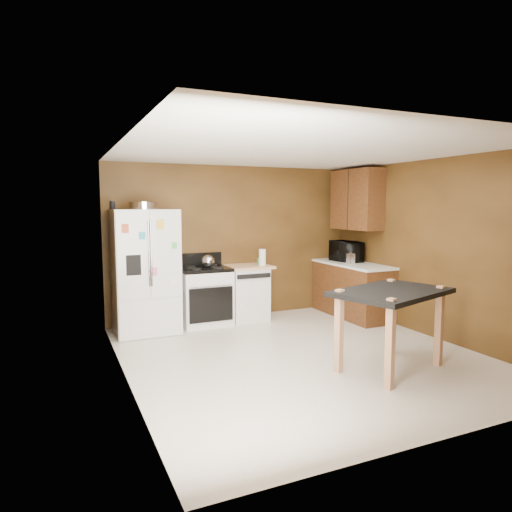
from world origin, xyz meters
TOP-DOWN VIEW (x-y plane):
  - floor at (0.00, 0.00)m, footprint 4.50×4.50m
  - ceiling at (0.00, 0.00)m, footprint 4.50×4.50m
  - wall_back at (0.00, 2.25)m, footprint 4.20×0.00m
  - wall_front at (0.00, -2.25)m, footprint 4.20×0.00m
  - wall_left at (-2.10, 0.00)m, footprint 0.00×4.50m
  - wall_right at (2.10, 0.00)m, footprint 0.00×4.50m
  - roasting_pan at (-1.56, 1.83)m, footprint 0.42×0.42m
  - pen_cup at (-1.99, 1.79)m, footprint 0.08×0.08m
  - kettle at (-0.59, 1.89)m, footprint 0.20×0.20m
  - paper_towel at (0.32, 1.85)m, footprint 0.15×0.15m
  - green_canister at (0.34, 1.99)m, footprint 0.10×0.10m
  - toaster at (1.76, 1.48)m, footprint 0.23×0.27m
  - microwave at (1.83, 1.67)m, footprint 0.45×0.61m
  - refrigerator at (-1.55, 1.86)m, footprint 0.90×0.80m
  - gas_range at (-0.64, 1.92)m, footprint 0.76×0.68m
  - dishwasher at (0.08, 1.95)m, footprint 0.78×0.63m
  - right_cabinets at (1.84, 1.48)m, footprint 0.63×1.58m
  - island at (0.68, -0.81)m, footprint 1.52×1.24m

SIDE VIEW (x-z plane):
  - floor at x=0.00m, z-range 0.00..0.00m
  - dishwasher at x=0.08m, z-range 0.01..0.90m
  - gas_range at x=-0.64m, z-range -0.09..1.01m
  - island at x=0.68m, z-range 0.31..1.25m
  - refrigerator at x=-1.55m, z-range 0.00..1.80m
  - right_cabinets at x=1.84m, z-range -0.32..2.13m
  - green_canister at x=0.34m, z-range 0.89..0.99m
  - toaster at x=1.76m, z-range 0.90..1.07m
  - kettle at x=-0.59m, z-range 0.90..1.10m
  - paper_towel at x=0.32m, z-range 0.89..1.15m
  - microwave at x=1.83m, z-range 0.90..1.22m
  - wall_back at x=0.00m, z-range -0.85..3.35m
  - wall_front at x=0.00m, z-range -0.85..3.35m
  - wall_left at x=-2.10m, z-range -1.00..3.50m
  - wall_right at x=2.10m, z-range -1.00..3.50m
  - roasting_pan at x=-1.56m, z-range 1.80..1.91m
  - pen_cup at x=-1.99m, z-range 1.80..1.92m
  - ceiling at x=0.00m, z-range 2.50..2.50m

